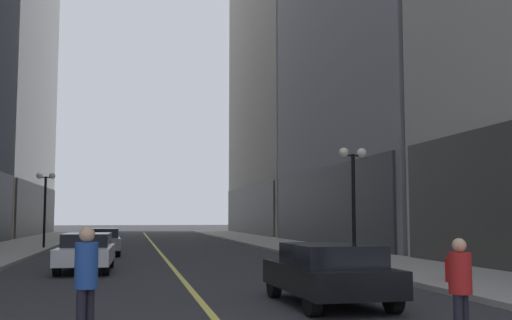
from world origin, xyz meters
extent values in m
plane|color=#2D2D30|center=(0.00, 35.00, 0.00)|extent=(200.00, 200.00, 0.00)
cube|color=#9E9991|center=(-8.25, 35.00, 0.07)|extent=(4.50, 78.00, 0.15)
cube|color=#9E9991|center=(8.25, 35.00, 0.07)|extent=(4.50, 78.00, 0.15)
cube|color=#E5D64C|center=(0.00, 35.00, 0.00)|extent=(0.16, 70.00, 0.01)
cube|color=#403C35|center=(-10.60, 60.00, 2.48)|extent=(0.50, 24.70, 4.97)
cube|color=#2C2C2E|center=(10.60, 34.50, 2.50)|extent=(0.50, 22.80, 5.00)
cube|color=#3A3935|center=(10.60, 60.00, 2.50)|extent=(0.50, 24.70, 5.00)
cube|color=black|center=(2.65, 9.31, 0.59)|extent=(2.04, 4.13, 0.55)
cube|color=black|center=(2.66, 9.11, 1.07)|extent=(1.76, 2.33, 0.50)
cylinder|color=black|center=(1.77, 10.72, 0.32)|extent=(0.24, 0.65, 0.64)
cylinder|color=black|center=(3.46, 10.76, 0.32)|extent=(0.24, 0.65, 0.64)
cylinder|color=black|center=(1.85, 7.86, 0.32)|extent=(0.24, 0.65, 0.64)
cylinder|color=black|center=(3.54, 7.91, 0.32)|extent=(0.24, 0.65, 0.64)
cube|color=silver|center=(-3.07, 18.72, 0.59)|extent=(1.85, 4.62, 0.55)
cube|color=black|center=(-3.07, 18.95, 1.07)|extent=(1.60, 2.60, 0.50)
cylinder|color=black|center=(-2.34, 17.10, 0.32)|extent=(0.23, 0.64, 0.64)
cylinder|color=black|center=(-3.86, 17.13, 0.32)|extent=(0.23, 0.64, 0.64)
cylinder|color=black|center=(-2.28, 20.31, 0.32)|extent=(0.23, 0.64, 0.64)
cylinder|color=black|center=(-3.80, 20.34, 0.32)|extent=(0.23, 0.64, 0.64)
cube|color=slate|center=(-2.97, 27.94, 0.59)|extent=(2.00, 4.38, 0.55)
cube|color=black|center=(-2.98, 28.15, 1.07)|extent=(1.69, 2.48, 0.50)
cylinder|color=black|center=(-2.12, 26.48, 0.32)|extent=(0.25, 0.65, 0.64)
cylinder|color=black|center=(-3.67, 26.40, 0.32)|extent=(0.25, 0.65, 0.64)
cylinder|color=black|center=(-2.27, 29.48, 0.32)|extent=(0.25, 0.65, 0.64)
cylinder|color=black|center=(-3.82, 29.40, 0.32)|extent=(0.25, 0.65, 0.64)
cylinder|color=black|center=(-2.16, 5.89, 0.43)|extent=(0.14, 0.14, 0.86)
cylinder|color=black|center=(-2.27, 5.78, 0.43)|extent=(0.14, 0.14, 0.86)
cylinder|color=#234799|center=(-2.22, 5.84, 1.19)|extent=(0.48, 0.48, 0.68)
sphere|color=tan|center=(-2.22, 5.84, 1.65)|extent=(0.23, 0.23, 0.23)
cylinder|color=black|center=(3.29, 4.82, 0.39)|extent=(0.14, 0.14, 0.77)
cylinder|color=#B21E1E|center=(3.22, 4.78, 1.08)|extent=(0.46, 0.46, 0.61)
sphere|color=tan|center=(3.22, 4.78, 1.49)|extent=(0.21, 0.21, 0.21)
cylinder|color=black|center=(-6.40, 33.44, 2.10)|extent=(0.14, 0.14, 4.20)
cylinder|color=black|center=(-6.40, 33.44, 4.15)|extent=(0.80, 0.06, 0.06)
sphere|color=white|center=(-6.75, 33.44, 4.25)|extent=(0.36, 0.36, 0.36)
sphere|color=white|center=(-6.05, 33.44, 4.25)|extent=(0.36, 0.36, 0.36)
cylinder|color=black|center=(6.40, 17.72, 2.10)|extent=(0.14, 0.14, 4.20)
cylinder|color=black|center=(6.40, 17.72, 4.15)|extent=(0.80, 0.06, 0.06)
sphere|color=white|center=(6.05, 17.72, 4.25)|extent=(0.36, 0.36, 0.36)
sphere|color=white|center=(6.75, 17.72, 4.25)|extent=(0.36, 0.36, 0.36)
cylinder|color=red|center=(6.90, 11.75, 0.40)|extent=(0.28, 0.28, 0.80)
camera|label=1|loc=(-1.59, -3.70, 1.92)|focal=43.32mm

